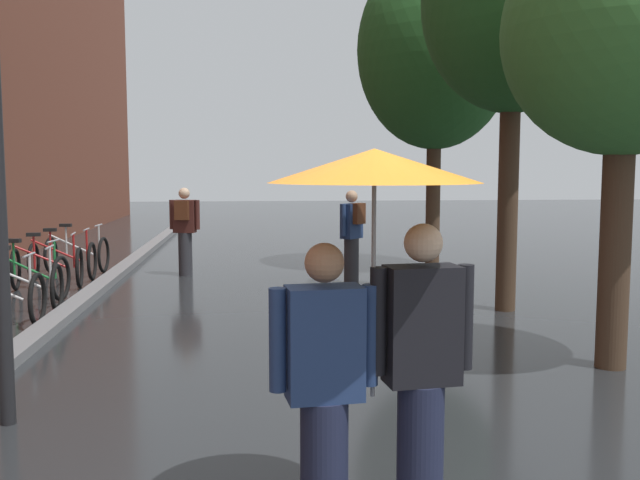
# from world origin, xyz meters

# --- Properties ---
(kerb_strip) EXTENTS (0.30, 36.00, 0.12)m
(kerb_strip) POSITION_xyz_m (-3.20, 10.00, 0.06)
(kerb_strip) COLOR slate
(kerb_strip) RESTS_ON ground
(street_tree_0) EXTENTS (2.38, 2.38, 4.59)m
(street_tree_0) POSITION_xyz_m (3.00, 3.20, 3.34)
(street_tree_0) COLOR #473323
(street_tree_0) RESTS_ON ground
(street_tree_1) EXTENTS (2.54, 2.54, 5.88)m
(street_tree_1) POSITION_xyz_m (2.96, 6.13, 4.30)
(street_tree_1) COLOR #473323
(street_tree_1) RESTS_ON ground
(street_tree_2) EXTENTS (3.05, 3.05, 6.26)m
(street_tree_2) POSITION_xyz_m (2.94, 10.17, 4.31)
(street_tree_2) COLOR #473323
(street_tree_2) RESTS_ON ground
(parked_bicycle_4) EXTENTS (1.12, 0.76, 0.96)m
(parked_bicycle_4) POSITION_xyz_m (-3.91, 6.57, 0.38)
(parked_bicycle_4) COLOR black
(parked_bicycle_4) RESTS_ON ground
(parked_bicycle_5) EXTENTS (1.16, 0.83, 0.96)m
(parked_bicycle_5) POSITION_xyz_m (-4.09, 7.53, 0.38)
(parked_bicycle_5) COLOR black
(parked_bicycle_5) RESTS_ON ground
(parked_bicycle_6) EXTENTS (1.15, 0.82, 0.96)m
(parked_bicycle_6) POSITION_xyz_m (-4.08, 8.58, 0.38)
(parked_bicycle_6) COLOR black
(parked_bicycle_6) RESTS_ON ground
(parked_bicycle_7) EXTENTS (1.10, 0.73, 0.96)m
(parked_bicycle_7) POSITION_xyz_m (-4.06, 9.46, 0.38)
(parked_bicycle_7) COLOR black
(parked_bicycle_7) RESTS_ON ground
(parked_bicycle_8) EXTENTS (1.13, 0.77, 0.96)m
(parked_bicycle_8) POSITION_xyz_m (-4.05, 10.46, 0.38)
(parked_bicycle_8) COLOR black
(parked_bicycle_8) RESTS_ON ground
(couple_under_umbrella) EXTENTS (1.13, 1.13, 2.14)m
(couple_under_umbrella) POSITION_xyz_m (0.00, 0.14, 1.42)
(couple_under_umbrella) COLOR #1E233D
(couple_under_umbrella) RESTS_ON ground
(pedestrian_walking_midground) EXTENTS (0.46, 0.47, 1.65)m
(pedestrian_walking_midground) POSITION_xyz_m (1.09, 8.60, 0.88)
(pedestrian_walking_midground) COLOR #2D2D33
(pedestrian_walking_midground) RESTS_ON ground
(pedestrian_walking_far) EXTENTS (0.58, 0.39, 1.67)m
(pedestrian_walking_far) POSITION_xyz_m (-1.92, 9.88, 0.89)
(pedestrian_walking_far) COLOR #2D2D33
(pedestrian_walking_far) RESTS_ON ground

